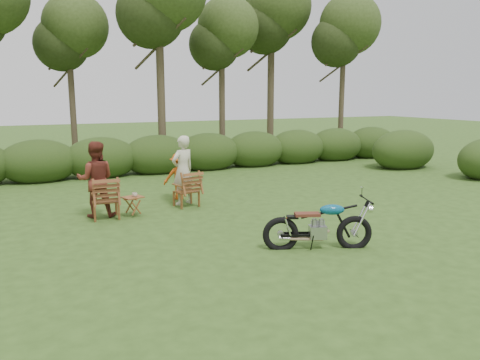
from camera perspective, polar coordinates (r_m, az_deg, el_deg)
name	(u,v)px	position (r m, az deg, el deg)	size (l,w,h in m)	color
ground	(281,240)	(9.35, 5.08, -7.34)	(80.00, 80.00, 0.00)	#2B4517
tree_line	(162,68)	(18.13, -9.46, 13.35)	(22.52, 11.62, 8.14)	#3B3020
motorcycle	(317,248)	(8.98, 9.38, -8.19)	(1.94, 0.74, 1.11)	#0E89B9
lawn_chair_right	(187,206)	(12.13, -6.53, -3.20)	(0.64, 0.64, 0.92)	brown
lawn_chair_left	(106,218)	(11.33, -16.00, -4.53)	(0.68, 0.68, 0.98)	#5A2C16
side_table	(133,206)	(11.33, -12.91, -3.15)	(0.46, 0.38, 0.47)	brown
cup	(135,195)	(11.25, -12.72, -1.76)	(0.12, 0.12, 0.10)	beige
adult_a	(184,204)	(12.39, -6.89, -2.92)	(0.66, 0.43, 1.80)	beige
adult_b	(98,216)	(11.57, -16.94, -4.27)	(0.86, 0.67, 1.78)	maroon
child	(179,199)	(12.99, -7.41, -2.31)	(0.82, 0.47, 1.27)	#BF4B11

